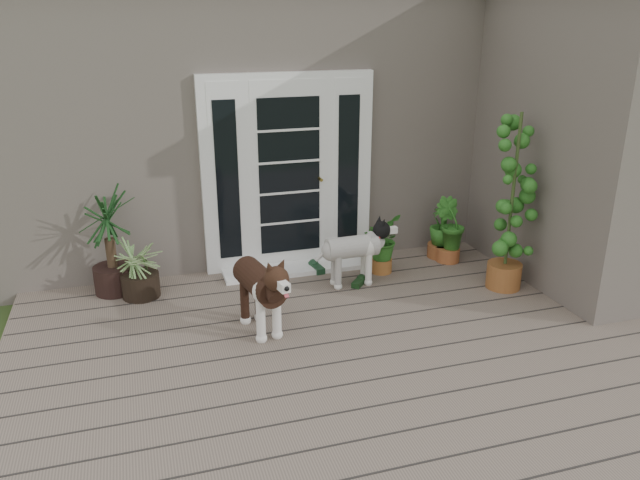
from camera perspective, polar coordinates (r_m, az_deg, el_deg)
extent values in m
cube|color=#6B5B4C|center=(5.36, 5.38, -11.13)|extent=(6.20, 4.60, 0.12)
cube|color=#665E54|center=(8.75, -5.08, 11.62)|extent=(7.40, 4.00, 3.10)
cube|color=#665E54|center=(7.22, 24.29, 8.12)|extent=(1.60, 2.40, 3.10)
cube|color=white|center=(6.81, -2.93, 6.19)|extent=(1.90, 0.14, 2.15)
cube|color=white|center=(6.96, -2.37, -2.61)|extent=(1.60, 0.40, 0.05)
imported|color=#23631C|center=(6.86, 5.71, -0.78)|extent=(0.60, 0.60, 0.56)
imported|color=#1D6620|center=(7.28, 11.81, 0.10)|extent=(0.51, 0.51, 0.55)
imported|color=#235C1A|center=(7.40, 11.10, 0.40)|extent=(0.37, 0.37, 0.53)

